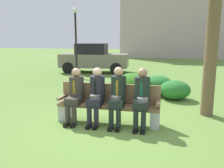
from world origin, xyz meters
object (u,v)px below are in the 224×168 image
Objects in this scene: park_bench at (109,104)px; parked_car_near at (94,58)px; seated_man_leftmost at (75,92)px; street_lamp at (76,35)px; shrub_mid_lawn at (158,85)px; shrub_near_bench at (133,84)px; building_backdrop at (178,17)px; seated_man_centerright at (118,94)px; shrub_far_lawn at (175,90)px; seated_man_centerleft at (96,93)px; seated_man_rightmost at (142,95)px.

parked_car_near is (-2.92, 8.00, 0.40)m from park_bench.
seated_man_leftmost is 6.89m from street_lamp.
parked_car_near reaches higher than seated_man_leftmost.
shrub_mid_lawn is (1.77, 3.32, -0.38)m from seated_man_leftmost.
shrub_near_bench is at bearing 86.37° from park_bench.
shrub_mid_lawn is at bearing -93.39° from building_backdrop.
building_backdrop is at bearing 85.25° from seated_man_centerright.
parked_car_near is (-4.48, 5.43, 0.53)m from shrub_far_lawn.
park_bench is 0.83m from seated_man_leftmost.
shrub_far_lawn is at bearing 56.16° from seated_man_centerleft.
seated_man_centerright is at bearing 179.92° from seated_man_rightmost.
shrub_mid_lawn is 0.83m from shrub_far_lawn.
seated_man_centerright reaches higher than seated_man_rightmost.
seated_man_leftmost is at bearing -108.12° from shrub_near_bench.
building_backdrop is at bearing 84.05° from seated_man_centerleft.
shrub_far_lawn is (0.56, -0.61, -0.02)m from shrub_mid_lawn.
seated_man_centerleft is 23.92m from building_backdrop.
seated_man_centerright is (0.50, 0.00, 0.01)m from seated_man_centerleft.
parked_car_near reaches higher than shrub_near_bench.
seated_man_centerleft is (-0.25, -0.14, 0.28)m from park_bench.
parked_car_near is 16.57m from building_backdrop.
seated_man_centerright is 1.24× the size of shrub_mid_lawn.
shrub_far_lawn is at bearing 58.74° from park_bench.
seated_man_rightmost is 0.11× the size of building_backdrop.
street_lamp is (-3.25, 6.14, 1.68)m from park_bench.
parked_car_near reaches higher than seated_man_rightmost.
seated_man_centerright is 3.04m from shrub_far_lawn.
seated_man_centerleft is 0.98× the size of seated_man_centerright.
street_lamp is at bearing 135.34° from shrub_near_bench.
park_bench is 3.01m from shrub_far_lawn.
seated_man_centerleft is at bearing -123.84° from shrub_far_lawn.
shrub_far_lawn is (2.33, 2.71, -0.40)m from seated_man_leftmost.
street_lamp reaches higher than shrub_near_bench.
building_backdrop reaches higher than park_bench.
seated_man_centerleft is at bearing -71.89° from parked_car_near.
shrub_near_bench is at bearing -59.50° from parked_car_near.
seated_man_leftmost is 8.42m from parked_car_near.
seated_man_rightmost is at bearing -78.20° from shrub_near_bench.
seated_man_centerright is 1.33× the size of shrub_far_lawn.
building_backdrop is (1.95, 23.51, 3.60)m from seated_man_centerright.
parked_car_near is at bearing 79.86° from street_lamp.
seated_man_rightmost reaches higher than seated_man_centerleft.
seated_man_rightmost is (1.03, 0.00, 0.01)m from seated_man_centerleft.
seated_man_centerright reaches higher than seated_man_centerleft.
seated_man_leftmost is at bearing -68.43° from street_lamp.
building_backdrop reaches higher than seated_man_centerright.
shrub_mid_lawn is (0.76, 3.32, -0.40)m from seated_man_centerright.
street_lamp is (-2.48, 6.27, 1.41)m from seated_man_leftmost.
seated_man_leftmost is 0.37× the size of street_lamp.
street_lamp is 18.21m from building_backdrop.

